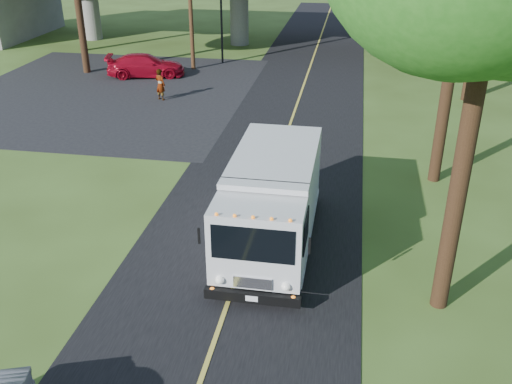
% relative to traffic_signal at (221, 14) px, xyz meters
% --- Properties ---
extents(ground, '(120.00, 120.00, 0.00)m').
position_rel_traffic_signal_xyz_m(ground, '(6.00, -26.00, -3.20)').
color(ground, '#3A4F1C').
rests_on(ground, ground).
extents(road, '(7.00, 90.00, 0.02)m').
position_rel_traffic_signal_xyz_m(road, '(6.00, -16.00, -3.19)').
color(road, black).
rests_on(road, ground).
extents(parking_lot, '(16.00, 18.00, 0.01)m').
position_rel_traffic_signal_xyz_m(parking_lot, '(-5.00, -8.00, -3.19)').
color(parking_lot, black).
rests_on(parking_lot, ground).
extents(lane_line, '(0.12, 90.00, 0.01)m').
position_rel_traffic_signal_xyz_m(lane_line, '(6.00, -16.00, -3.17)').
color(lane_line, gold).
rests_on(lane_line, road).
extents(traffic_signal, '(0.18, 0.22, 5.20)m').
position_rel_traffic_signal_xyz_m(traffic_signal, '(0.00, 0.00, 0.00)').
color(traffic_signal, black).
rests_on(traffic_signal, ground).
extents(step_van, '(2.53, 6.77, 2.84)m').
position_rel_traffic_signal_xyz_m(step_van, '(6.70, -22.76, -1.66)').
color(step_van, silver).
rests_on(step_van, ground).
extents(red_sedan, '(5.09, 3.05, 1.38)m').
position_rel_traffic_signal_xyz_m(red_sedan, '(-3.91, -4.28, -2.51)').
color(red_sedan, maroon).
rests_on(red_sedan, ground).
extents(pedestrian, '(0.74, 0.64, 1.72)m').
position_rel_traffic_signal_xyz_m(pedestrian, '(-1.43, -8.86, -2.34)').
color(pedestrian, gray).
rests_on(pedestrian, ground).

